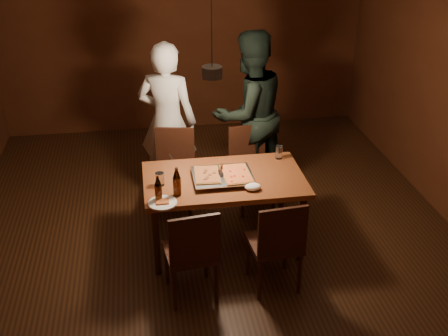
{
  "coord_description": "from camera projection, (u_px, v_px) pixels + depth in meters",
  "views": [
    {
      "loc": [
        -0.63,
        -4.64,
        3.22
      ],
      "look_at": [
        0.09,
        -0.07,
        0.85
      ],
      "focal_mm": 45.0,
      "sensor_mm": 36.0,
      "label": 1
    }
  ],
  "objects": [
    {
      "name": "chair_near_right",
      "position": [
        278.0,
        239.0,
        4.72
      ],
      "size": [
        0.46,
        0.46,
        0.49
      ],
      "rotation": [
        0.0,
        0.0,
        0.09
      ],
      "color": "#38190F",
      "rests_on": "floor"
    },
    {
      "name": "chair_far_right",
      "position": [
        250.0,
        159.0,
        6.06
      ],
      "size": [
        0.48,
        0.48,
        0.49
      ],
      "rotation": [
        0.0,
        0.0,
        3.31
      ],
      "color": "#38190F",
      "rests_on": "floor"
    },
    {
      "name": "plate_slice",
      "position": [
        163.0,
        203.0,
        4.81
      ],
      "size": [
        0.25,
        0.25,
        0.03
      ],
      "color": "white",
      "rests_on": "dining_table"
    },
    {
      "name": "diner_white",
      "position": [
        167.0,
        122.0,
        6.11
      ],
      "size": [
        0.75,
        0.62,
        1.77
      ],
      "primitive_type": "imported",
      "rotation": [
        0.0,
        0.0,
        2.78
      ],
      "color": "silver",
      "rests_on": "floor"
    },
    {
      "name": "pizza_cheese",
      "position": [
        236.0,
        174.0,
        5.18
      ],
      "size": [
        0.27,
        0.41,
        0.02
      ],
      "primitive_type": "cube",
      "rotation": [
        0.0,
        0.0,
        0.04
      ],
      "color": "gold",
      "rests_on": "pizza_tray"
    },
    {
      "name": "spatula",
      "position": [
        221.0,
        173.0,
        5.19
      ],
      "size": [
        0.13,
        0.25,
        0.04
      ],
      "primitive_type": null,
      "rotation": [
        0.0,
        0.0,
        -0.16
      ],
      "color": "silver",
      "rests_on": "pizza_tray"
    },
    {
      "name": "water_glass_left",
      "position": [
        160.0,
        179.0,
        5.08
      ],
      "size": [
        0.08,
        0.08,
        0.12
      ],
      "primitive_type": "cylinder",
      "color": "silver",
      "rests_on": "dining_table"
    },
    {
      "name": "beer_bottle_b",
      "position": [
        177.0,
        182.0,
        4.89
      ],
      "size": [
        0.07,
        0.07,
        0.27
      ],
      "color": "black",
      "rests_on": "dining_table"
    },
    {
      "name": "water_glass_right",
      "position": [
        279.0,
        152.0,
        5.57
      ],
      "size": [
        0.07,
        0.07,
        0.14
      ],
      "primitive_type": "cylinder",
      "color": "silver",
      "rests_on": "dining_table"
    },
    {
      "name": "room_shell",
      "position": [
        212.0,
        110.0,
        5.0
      ],
      "size": [
        6.0,
        6.0,
        6.0
      ],
      "color": "#3A1F0F",
      "rests_on": "ground"
    },
    {
      "name": "beer_bottle_a",
      "position": [
        158.0,
        189.0,
        4.81
      ],
      "size": [
        0.06,
        0.06,
        0.24
      ],
      "color": "black",
      "rests_on": "dining_table"
    },
    {
      "name": "pizza_tray",
      "position": [
        223.0,
        177.0,
        5.19
      ],
      "size": [
        0.57,
        0.47,
        0.05
      ],
      "primitive_type": "cube",
      "rotation": [
        0.0,
        0.0,
        0.04
      ],
      "color": "silver",
      "rests_on": "dining_table"
    },
    {
      "name": "dining_table",
      "position": [
        224.0,
        184.0,
        5.27
      ],
      "size": [
        1.5,
        0.9,
        0.75
      ],
      "color": "brown",
      "rests_on": "floor"
    },
    {
      "name": "diner_dark",
      "position": [
        249.0,
        114.0,
        6.2
      ],
      "size": [
        1.11,
        1.01,
        1.85
      ],
      "primitive_type": "imported",
      "rotation": [
        0.0,
        0.0,
        3.56
      ],
      "color": "black",
      "rests_on": "floor"
    },
    {
      "name": "pizza_meat",
      "position": [
        207.0,
        175.0,
        5.17
      ],
      "size": [
        0.24,
        0.37,
        0.02
      ],
      "primitive_type": "cube",
      "rotation": [
        0.0,
        0.0,
        -0.05
      ],
      "color": "maroon",
      "rests_on": "pizza_tray"
    },
    {
      "name": "pendant_lamp",
      "position": [
        212.0,
        71.0,
        4.83
      ],
      "size": [
        0.18,
        0.18,
        1.1
      ],
      "color": "black",
      "rests_on": "ceiling"
    },
    {
      "name": "napkin",
      "position": [
        253.0,
        187.0,
        5.02
      ],
      "size": [
        0.15,
        0.11,
        0.06
      ],
      "primitive_type": "ellipsoid",
      "color": "white",
      "rests_on": "dining_table"
    },
    {
      "name": "chair_near_left",
      "position": [
        192.0,
        247.0,
        4.61
      ],
      "size": [
        0.47,
        0.47,
        0.49
      ],
      "rotation": [
        0.0,
        0.0,
        0.12
      ],
      "color": "#38190F",
      "rests_on": "floor"
    },
    {
      "name": "chair_far_left",
      "position": [
        174.0,
        162.0,
        6.0
      ],
      "size": [
        0.49,
        0.49,
        0.49
      ],
      "rotation": [
        0.0,
        0.0,
        2.95
      ],
      "color": "#38190F",
      "rests_on": "floor"
    }
  ]
}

